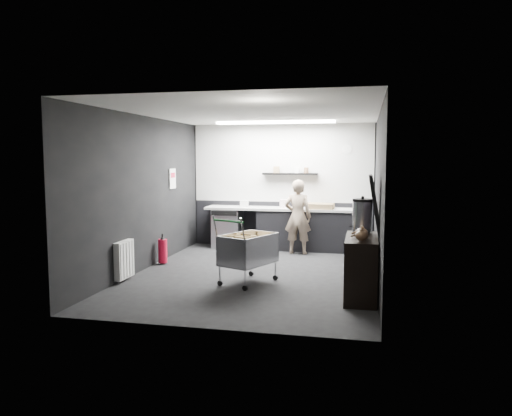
# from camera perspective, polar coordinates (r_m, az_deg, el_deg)

# --- Properties ---
(floor) EXTENTS (5.50, 5.50, 0.00)m
(floor) POSITION_cam_1_polar(r_m,az_deg,el_deg) (8.52, -0.13, -7.59)
(floor) COLOR black
(floor) RESTS_ON ground
(ceiling) EXTENTS (5.50, 5.50, 0.00)m
(ceiling) POSITION_cam_1_polar(r_m,az_deg,el_deg) (8.32, -0.13, 10.81)
(ceiling) COLOR white
(ceiling) RESTS_ON wall_back
(wall_back) EXTENTS (5.50, 0.00, 5.50)m
(wall_back) POSITION_cam_1_polar(r_m,az_deg,el_deg) (11.01, 2.97, 2.55)
(wall_back) COLOR black
(wall_back) RESTS_ON floor
(wall_front) EXTENTS (5.50, 0.00, 5.50)m
(wall_front) POSITION_cam_1_polar(r_m,az_deg,el_deg) (5.67, -6.15, -0.53)
(wall_front) COLOR black
(wall_front) RESTS_ON floor
(wall_left) EXTENTS (0.00, 5.50, 5.50)m
(wall_left) POSITION_cam_1_polar(r_m,az_deg,el_deg) (8.96, -12.72, 1.67)
(wall_left) COLOR black
(wall_left) RESTS_ON floor
(wall_right) EXTENTS (0.00, 5.50, 5.50)m
(wall_right) POSITION_cam_1_polar(r_m,az_deg,el_deg) (8.12, 13.79, 1.23)
(wall_right) COLOR black
(wall_right) RESTS_ON floor
(kitchen_wall_panel) EXTENTS (3.95, 0.02, 1.70)m
(kitchen_wall_panel) POSITION_cam_1_polar(r_m,az_deg,el_deg) (10.97, 2.97, 5.15)
(kitchen_wall_panel) COLOR silver
(kitchen_wall_panel) RESTS_ON wall_back
(dado_panel) EXTENTS (3.95, 0.02, 1.00)m
(dado_panel) POSITION_cam_1_polar(r_m,az_deg,el_deg) (11.07, 2.93, -1.86)
(dado_panel) COLOR black
(dado_panel) RESTS_ON wall_back
(floating_shelf) EXTENTS (1.20, 0.22, 0.04)m
(floating_shelf) POSITION_cam_1_polar(r_m,az_deg,el_deg) (10.84, 3.91, 3.92)
(floating_shelf) COLOR black
(floating_shelf) RESTS_ON wall_back
(wall_clock) EXTENTS (0.20, 0.03, 0.20)m
(wall_clock) POSITION_cam_1_polar(r_m,az_deg,el_deg) (10.82, 10.35, 6.64)
(wall_clock) COLOR white
(wall_clock) RESTS_ON wall_back
(poster) EXTENTS (0.02, 0.30, 0.40)m
(poster) POSITION_cam_1_polar(r_m,az_deg,el_deg) (10.13, -9.53, 3.33)
(poster) COLOR white
(poster) RESTS_ON wall_left
(poster_red_band) EXTENTS (0.02, 0.22, 0.10)m
(poster_red_band) POSITION_cam_1_polar(r_m,az_deg,el_deg) (10.13, -9.51, 3.72)
(poster_red_band) COLOR red
(poster_red_band) RESTS_ON poster
(radiator) EXTENTS (0.10, 0.50, 0.60)m
(radiator) POSITION_cam_1_polar(r_m,az_deg,el_deg) (8.27, -14.84, -5.72)
(radiator) COLOR white
(radiator) RESTS_ON wall_left
(ceiling_strip) EXTENTS (2.40, 0.20, 0.04)m
(ceiling_strip) POSITION_cam_1_polar(r_m,az_deg,el_deg) (10.13, 2.17, 9.74)
(ceiling_strip) COLOR white
(ceiling_strip) RESTS_ON ceiling
(prep_counter) EXTENTS (3.20, 0.61, 0.90)m
(prep_counter) POSITION_cam_1_polar(r_m,az_deg,el_deg) (10.75, 3.37, -2.32)
(prep_counter) COLOR black
(prep_counter) RESTS_ON floor
(person) EXTENTS (0.57, 0.39, 1.53)m
(person) POSITION_cam_1_polar(r_m,az_deg,el_deg) (10.22, 4.80, -1.01)
(person) COLOR beige
(person) RESTS_ON floor
(shopping_cart) EXTENTS (0.93, 1.18, 1.05)m
(shopping_cart) POSITION_cam_1_polar(r_m,az_deg,el_deg) (7.84, -0.93, -5.01)
(shopping_cart) COLOR silver
(shopping_cart) RESTS_ON floor
(sideboard) EXTENTS (0.49, 1.16, 1.73)m
(sideboard) POSITION_cam_1_polar(r_m,az_deg,el_deg) (7.20, 12.03, -5.70)
(sideboard) COLOR black
(sideboard) RESTS_ON floor
(fire_extinguisher) EXTENTS (0.16, 0.16, 0.54)m
(fire_extinguisher) POSITION_cam_1_polar(r_m,az_deg,el_deg) (9.43, -10.61, -4.75)
(fire_extinguisher) COLOR red
(fire_extinguisher) RESTS_ON floor
(cardboard_box) EXTENTS (0.58, 0.46, 0.11)m
(cardboard_box) POSITION_cam_1_polar(r_m,az_deg,el_deg) (10.55, 7.34, 0.22)
(cardboard_box) COLOR olive
(cardboard_box) RESTS_ON prep_counter
(pink_tub) EXTENTS (0.18, 0.18, 0.18)m
(pink_tub) POSITION_cam_1_polar(r_m,az_deg,el_deg) (10.70, 3.19, 0.51)
(pink_tub) COLOR silver
(pink_tub) RESTS_ON prep_counter
(white_container) EXTENTS (0.18, 0.14, 0.15)m
(white_container) POSITION_cam_1_polar(r_m,az_deg,el_deg) (10.82, -1.35, 0.50)
(white_container) COLOR white
(white_container) RESTS_ON prep_counter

